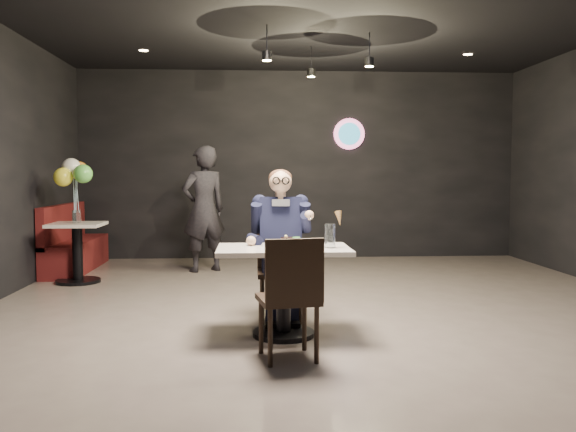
{
  "coord_description": "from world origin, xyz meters",
  "views": [
    {
      "loc": [
        -0.78,
        -5.32,
        1.36
      ],
      "look_at": [
        -0.44,
        0.31,
        0.97
      ],
      "focal_mm": 38.0,
      "sensor_mm": 36.0,
      "label": 1
    }
  ],
  "objects": [
    {
      "name": "balloon_vase",
      "position": [
        -2.95,
        2.37,
        0.83
      ],
      "size": [
        0.11,
        0.11,
        0.16
      ],
      "primitive_type": "cylinder",
      "color": "silver",
      "rests_on": "side_table"
    },
    {
      "name": "wafer_cone",
      "position": [
        -0.05,
        -0.34,
        0.99
      ],
      "size": [
        0.07,
        0.07,
        0.12
      ],
      "primitive_type": "cone",
      "rotation": [
        0.0,
        0.0,
        0.26
      ],
      "color": "tan",
      "rests_on": "sundae_glass"
    },
    {
      "name": "booth_bench",
      "position": [
        -3.25,
        3.37,
        0.47
      ],
      "size": [
        0.47,
        1.86,
        0.93
      ],
      "primitive_type": "cube",
      "color": "#4D1010",
      "rests_on": "floor"
    },
    {
      "name": "cake_slice",
      "position": [
        -0.48,
        -0.37,
        0.8
      ],
      "size": [
        0.12,
        0.11,
        0.07
      ],
      "primitive_type": "cube",
      "rotation": [
        0.0,
        0.0,
        0.35
      ],
      "color": "black",
      "rests_on": "dessert_plate"
    },
    {
      "name": "sundae_glass",
      "position": [
        -0.13,
        -0.34,
        0.85
      ],
      "size": [
        0.09,
        0.09,
        0.2
      ],
      "primitive_type": "cylinder",
      "color": "silver",
      "rests_on": "main_table"
    },
    {
      "name": "side_table",
      "position": [
        -2.95,
        2.37,
        0.39
      ],
      "size": [
        0.63,
        0.63,
        0.79
      ],
      "primitive_type": "cube",
      "color": "white",
      "rests_on": "floor"
    },
    {
      "name": "seated_man",
      "position": [
        -0.51,
        0.26,
        0.72
      ],
      "size": [
        0.6,
        0.8,
        1.44
      ],
      "primitive_type": "cube",
      "color": "black",
      "rests_on": "floor"
    },
    {
      "name": "passerby",
      "position": [
        -1.44,
        3.16,
        0.87
      ],
      "size": [
        0.76,
        0.67,
        1.75
      ],
      "primitive_type": "imported",
      "rotation": [
        0.0,
        0.0,
        3.63
      ],
      "color": "black",
      "rests_on": "floor"
    },
    {
      "name": "main_table",
      "position": [
        -0.51,
        -0.29,
        0.38
      ],
      "size": [
        1.1,
        0.7,
        0.75
      ],
      "primitive_type": "cube",
      "color": "white",
      "rests_on": "floor"
    },
    {
      "name": "mint_leaf",
      "position": [
        -0.41,
        -0.38,
        0.84
      ],
      "size": [
        0.07,
        0.04,
        0.01
      ],
      "primitive_type": "ellipsoid",
      "color": "#2E7B28",
      "rests_on": "cake_slice"
    },
    {
      "name": "dessert_plate",
      "position": [
        -0.47,
        -0.39,
        0.76
      ],
      "size": [
        0.23,
        0.23,
        0.01
      ],
      "primitive_type": "cylinder",
      "color": "white",
      "rests_on": "main_table"
    },
    {
      "name": "chair_far",
      "position": [
        -0.51,
        0.26,
        0.46
      ],
      "size": [
        0.42,
        0.46,
        0.92
      ],
      "primitive_type": "cube",
      "color": "black",
      "rests_on": "floor"
    },
    {
      "name": "pendant_lights",
      "position": [
        0.0,
        2.0,
        2.88
      ],
      "size": [
        1.4,
        1.2,
        0.36
      ],
      "primitive_type": "cube",
      "color": "black",
      "rests_on": "floor"
    },
    {
      "name": "floor",
      "position": [
        0.0,
        0.0,
        0.0
      ],
      "size": [
        9.0,
        9.0,
        0.0
      ],
      "primitive_type": "plane",
      "color": "slate",
      "rests_on": "ground"
    },
    {
      "name": "wall_sign",
      "position": [
        0.8,
        4.47,
        2.0
      ],
      "size": [
        0.5,
        0.06,
        0.5
      ],
      "primitive_type": null,
      "color": "pink",
      "rests_on": "floor"
    },
    {
      "name": "chair_near",
      "position": [
        -0.51,
        -0.91,
        0.46
      ],
      "size": [
        0.49,
        0.53,
        0.92
      ],
      "primitive_type": "cube",
      "rotation": [
        0.0,
        0.0,
        0.17
      ],
      "color": "black",
      "rests_on": "floor"
    },
    {
      "name": "balloon_bunch",
      "position": [
        -2.95,
        2.37,
        1.25
      ],
      "size": [
        0.42,
        0.42,
        0.69
      ],
      "primitive_type": "cube",
      "color": "#FFF635",
      "rests_on": "balloon_vase"
    }
  ]
}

